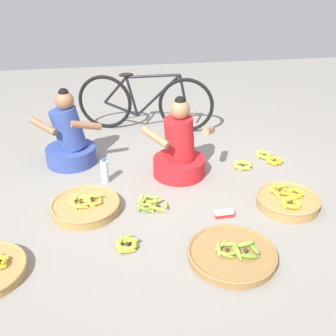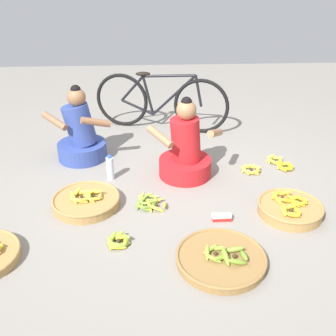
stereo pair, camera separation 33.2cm
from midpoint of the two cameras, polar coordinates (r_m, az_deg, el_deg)
ground_plane at (r=3.67m, az=-3.12°, el=-3.44°), size 10.00×10.00×0.00m
vendor_woman_front at (r=3.83m, az=-0.81°, el=2.46°), size 0.75×0.52×0.82m
vendor_woman_behind at (r=4.23m, az=-16.40°, el=3.87°), size 0.72×0.52×0.82m
bicycle_leaning at (r=4.91m, az=-5.39°, el=9.46°), size 1.64×0.53×0.73m
banana_basket_mid_right at (r=3.47m, az=-14.64°, el=-5.47°), size 0.59×0.59×0.16m
banana_basket_near_bicycle at (r=2.90m, az=6.08°, el=-12.46°), size 0.65×0.65×0.14m
banana_basket_mid_left at (r=3.53m, az=14.55°, el=-4.71°), size 0.55×0.55×0.16m
loose_bananas_front_right at (r=4.11m, az=8.61°, el=0.34°), size 0.23×0.23×0.08m
loose_bananas_back_right at (r=4.31m, az=12.43°, el=1.41°), size 0.25×0.35×0.08m
loose_bananas_back_left at (r=3.02m, az=-9.21°, el=-11.07°), size 0.21×0.21×0.08m
loose_bananas_back_center at (r=3.45m, az=-5.40°, el=-5.29°), size 0.29×0.29×0.09m
water_bottle at (r=3.83m, az=-11.71°, el=-0.55°), size 0.07×0.07×0.26m
packet_carton_stack at (r=3.32m, az=5.38°, el=-6.74°), size 0.16×0.06×0.06m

